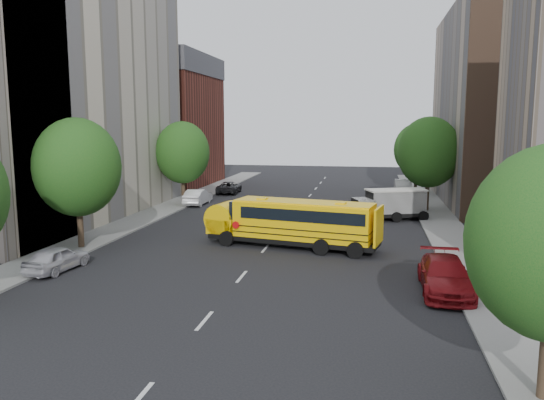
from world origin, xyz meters
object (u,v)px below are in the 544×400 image
(street_tree_1, at_px, (77,167))
(parked_car_2, at_px, (229,187))
(street_tree_5, at_px, (417,150))
(parked_car_5, at_px, (403,187))
(safari_truck, at_px, (390,204))
(parked_car_4, at_px, (410,202))
(school_bus, at_px, (291,221))
(parked_car_1, at_px, (198,197))
(street_tree_4, at_px, (429,152))
(street_tree_2, at_px, (183,153))
(parked_car_0, at_px, (57,258))
(parked_car_3, at_px, (445,276))

(street_tree_1, xyz_separation_m, parked_car_2, (2.20, 26.16, -4.31))
(street_tree_5, distance_m, parked_car_5, 4.46)
(safari_truck, height_order, parked_car_4, safari_truck)
(school_bus, bearing_deg, parked_car_1, 137.48)
(street_tree_4, height_order, parked_car_5, street_tree_4)
(safari_truck, bearing_deg, parked_car_2, 120.95)
(street_tree_1, relative_size, street_tree_4, 0.98)
(parked_car_5, bearing_deg, parked_car_4, -91.08)
(street_tree_1, bearing_deg, parked_car_2, 85.19)
(safari_truck, distance_m, parked_car_1, 18.01)
(street_tree_5, xyz_separation_m, parked_car_1, (-20.60, -12.06, -3.97))
(street_tree_2, bearing_deg, street_tree_5, 28.61)
(parked_car_0, relative_size, parked_car_1, 0.87)
(parked_car_0, height_order, parked_car_2, parked_car_0)
(safari_truck, bearing_deg, street_tree_4, 35.30)
(parked_car_4, bearing_deg, parked_car_5, 88.38)
(safari_truck, distance_m, parked_car_0, 24.93)
(street_tree_2, xyz_separation_m, school_bus, (12.47, -15.27, -3.17))
(street_tree_5, relative_size, parked_car_0, 1.93)
(parked_car_0, distance_m, parked_car_5, 38.25)
(parked_car_1, bearing_deg, school_bus, 125.44)
(street_tree_4, bearing_deg, parked_car_3, -93.54)
(parked_car_3, distance_m, parked_car_5, 33.00)
(street_tree_5, xyz_separation_m, school_bus, (-9.53, -27.27, -3.05))
(parked_car_2, bearing_deg, school_bus, 110.10)
(parked_car_1, height_order, parked_car_5, parked_car_5)
(street_tree_5, bearing_deg, street_tree_4, -90.00)
(street_tree_2, bearing_deg, street_tree_1, -90.00)
(street_tree_5, relative_size, safari_truck, 1.25)
(safari_truck, bearing_deg, parked_car_0, -155.05)
(street_tree_1, bearing_deg, street_tree_5, 53.75)
(safari_truck, bearing_deg, street_tree_2, 144.62)
(parked_car_0, relative_size, parked_car_2, 0.84)
(school_bus, bearing_deg, street_tree_4, 69.48)
(street_tree_4, bearing_deg, parked_car_4, 165.80)
(street_tree_1, bearing_deg, street_tree_2, 90.00)
(parked_car_2, bearing_deg, street_tree_2, 71.34)
(street_tree_1, height_order, school_bus, street_tree_1)
(street_tree_5, distance_m, school_bus, 29.05)
(parked_car_1, height_order, parked_car_3, parked_car_3)
(street_tree_1, xyz_separation_m, street_tree_5, (22.00, 30.00, -0.25))
(street_tree_5, relative_size, parked_car_5, 1.55)
(parked_car_5, bearing_deg, parked_car_0, -121.21)
(parked_car_3, relative_size, parked_car_5, 1.10)
(street_tree_2, bearing_deg, school_bus, -50.77)
(school_bus, height_order, parked_car_4, school_bus)
(street_tree_1, relative_size, street_tree_2, 1.03)
(street_tree_1, distance_m, parked_car_4, 27.92)
(street_tree_2, height_order, parked_car_0, street_tree_2)
(parked_car_0, bearing_deg, street_tree_5, -114.90)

